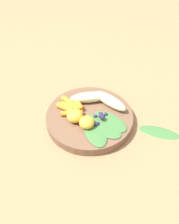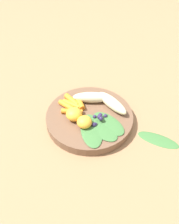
# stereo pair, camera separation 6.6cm
# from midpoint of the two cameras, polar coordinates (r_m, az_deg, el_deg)

# --- Properties ---
(ground_plane) EXTENTS (2.40, 2.40, 0.00)m
(ground_plane) POSITION_cam_midpoint_polar(r_m,az_deg,el_deg) (0.69, 2.75, -2.36)
(ground_plane) COLOR #99704C
(bowl) EXTENTS (0.26, 0.26, 0.03)m
(bowl) POSITION_cam_midpoint_polar(r_m,az_deg,el_deg) (0.68, 2.79, -1.57)
(bowl) COLOR brown
(bowl) RESTS_ON ground_plane
(banana_peeled_left) EXTENTS (0.09, 0.12, 0.03)m
(banana_peeled_left) POSITION_cam_midpoint_polar(r_m,az_deg,el_deg) (0.70, 3.31, 3.54)
(banana_peeled_left) COLOR beige
(banana_peeled_left) RESTS_ON bowl
(banana_peeled_right) EXTENTS (0.12, 0.05, 0.03)m
(banana_peeled_right) POSITION_cam_midpoint_polar(r_m,az_deg,el_deg) (0.69, 8.40, 2.13)
(banana_peeled_right) COLOR beige
(banana_peeled_right) RESTS_ON bowl
(orange_segment_near) EXTENTS (0.04, 0.04, 0.03)m
(orange_segment_near) POSITION_cam_midpoint_polar(r_m,az_deg,el_deg) (0.62, 1.74, -2.68)
(orange_segment_near) COLOR #F4A833
(orange_segment_near) RESTS_ON bowl
(orange_segment_far) EXTENTS (0.05, 0.05, 0.03)m
(orange_segment_far) POSITION_cam_midpoint_polar(r_m,az_deg,el_deg) (0.64, -0.96, -0.70)
(orange_segment_far) COLOR #F4A833
(orange_segment_far) RESTS_ON bowl
(carrot_front) EXTENTS (0.06, 0.03, 0.02)m
(carrot_front) POSITION_cam_midpoint_polar(r_m,az_deg,el_deg) (0.69, 0.20, 2.28)
(carrot_front) COLOR orange
(carrot_front) RESTS_ON bowl
(carrot_mid_left) EXTENTS (0.06, 0.03, 0.02)m
(carrot_mid_left) POSITION_cam_midpoint_polar(r_m,az_deg,el_deg) (0.70, -1.76, 2.79)
(carrot_mid_left) COLOR orange
(carrot_mid_left) RESTS_ON bowl
(carrot_mid_right) EXTENTS (0.06, 0.04, 0.02)m
(carrot_mid_right) POSITION_cam_midpoint_polar(r_m,az_deg,el_deg) (0.69, -1.80, 1.80)
(carrot_mid_right) COLOR orange
(carrot_mid_right) RESTS_ON bowl
(carrot_rear) EXTENTS (0.05, 0.03, 0.02)m
(carrot_rear) POSITION_cam_midpoint_polar(r_m,az_deg,el_deg) (0.68, -3.11, 1.53)
(carrot_rear) COLOR orange
(carrot_rear) RESTS_ON bowl
(carrot_small) EXTENTS (0.05, 0.06, 0.01)m
(carrot_small) POSITION_cam_midpoint_polar(r_m,az_deg,el_deg) (0.66, -1.59, 0.00)
(carrot_small) COLOR orange
(carrot_small) RESTS_ON bowl
(blueberry_pile) EXTENTS (0.04, 0.06, 0.02)m
(blueberry_pile) POSITION_cam_midpoint_polar(r_m,az_deg,el_deg) (0.64, 5.26, -1.83)
(blueberry_pile) COLOR #2D234C
(blueberry_pile) RESTS_ON bowl
(kale_leaf_left) EXTENTS (0.14, 0.10, 0.00)m
(kale_leaf_left) POSITION_cam_midpoint_polar(r_m,az_deg,el_deg) (0.62, 3.52, -4.73)
(kale_leaf_left) COLOR #3D7038
(kale_leaf_left) RESTS_ON bowl
(kale_leaf_right) EXTENTS (0.12, 0.08, 0.00)m
(kale_leaf_right) POSITION_cam_midpoint_polar(r_m,az_deg,el_deg) (0.63, 6.01, -4.42)
(kale_leaf_right) COLOR #3D7038
(kale_leaf_right) RESTS_ON bowl
(kale_leaf_rear) EXTENTS (0.12, 0.08, 0.00)m
(kale_leaf_rear) POSITION_cam_midpoint_polar(r_m,az_deg,el_deg) (0.64, 7.69, -2.99)
(kale_leaf_rear) COLOR #3D7038
(kale_leaf_rear) RESTS_ON bowl
(kale_leaf_stray) EXTENTS (0.12, 0.10, 0.01)m
(kale_leaf_stray) POSITION_cam_midpoint_polar(r_m,az_deg,el_deg) (0.68, 19.57, -6.66)
(kale_leaf_stray) COLOR #3D7038
(kale_leaf_stray) RESTS_ON ground_plane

